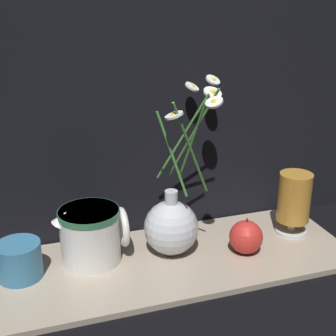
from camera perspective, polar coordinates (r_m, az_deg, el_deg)
The scene contains 7 objects.
ground_plane at distance 0.98m, azimuth -0.37°, elevation -11.68°, with size 6.00×6.00×0.00m, color black.
shelf at distance 0.97m, azimuth -0.37°, elevation -11.38°, with size 0.77×0.27×0.01m.
vase_with_flowers at distance 0.97m, azimuth 0.48°, elevation -6.76°, with size 0.19×0.21×0.35m.
yellow_mug at distance 0.94m, azimuth -17.79°, elevation -10.68°, with size 0.09×0.08×0.07m.
ceramic_pitcher at distance 0.95m, azimuth -9.35°, elevation -7.80°, with size 0.15×0.12×0.12m.
tea_glass at distance 1.07m, azimuth 15.13°, elevation -3.69°, with size 0.07×0.07×0.14m.
orange_fruit at distance 0.99m, azimuth 9.48°, elevation -8.30°, with size 0.07×0.07×0.08m.
Camera 1 is at (-0.25, -0.79, 0.53)m, focal length 50.00 mm.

